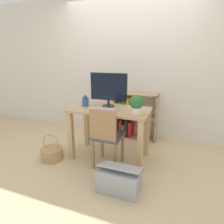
{
  "coord_description": "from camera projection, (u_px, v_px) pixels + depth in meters",
  "views": [
    {
      "loc": [
        0.95,
        -2.44,
        1.5
      ],
      "look_at": [
        0.0,
        0.1,
        0.7
      ],
      "focal_mm": 30.0,
      "sensor_mm": 36.0,
      "label": 1
    }
  ],
  "objects": [
    {
      "name": "desk",
      "position": [
        110.0,
        120.0,
        2.76
      ],
      "size": [
        1.15,
        0.61,
        0.78
      ],
      "color": "tan",
      "rests_on": "ground_plane"
    },
    {
      "name": "monitor",
      "position": [
        108.0,
        88.0,
        2.77
      ],
      "size": [
        0.57,
        0.18,
        0.5
      ],
      "color": "#232326",
      "rests_on": "desk"
    },
    {
      "name": "storage_box",
      "position": [
        119.0,
        179.0,
        2.18
      ],
      "size": [
        0.49,
        0.37,
        0.32
      ],
      "color": "#999EA3",
      "rests_on": "ground_plane"
    },
    {
      "name": "basket",
      "position": [
        52.0,
        153.0,
        2.85
      ],
      "size": [
        0.33,
        0.33,
        0.4
      ],
      "color": "tan",
      "rests_on": "ground_plane"
    },
    {
      "name": "potted_plant",
      "position": [
        137.0,
        104.0,
        2.39
      ],
      "size": [
        0.18,
        0.18,
        0.26
      ],
      "color": "silver",
      "rests_on": "desk"
    },
    {
      "name": "keyboard",
      "position": [
        102.0,
        109.0,
        2.68
      ],
      "size": [
        0.41,
        0.14,
        0.02
      ],
      "color": "#B2B2B7",
      "rests_on": "desk"
    },
    {
      "name": "bookshelf",
      "position": [
        129.0,
        117.0,
        3.57
      ],
      "size": [
        0.79,
        0.28,
        0.86
      ],
      "color": "tan",
      "rests_on": "ground_plane"
    },
    {
      "name": "wall_back",
      "position": [
        129.0,
        68.0,
        3.49
      ],
      "size": [
        8.0,
        0.05,
        2.6
      ],
      "color": "silver",
      "rests_on": "ground_plane"
    },
    {
      "name": "ground_plane",
      "position": [
        110.0,
        156.0,
        2.94
      ],
      "size": [
        10.0,
        10.0,
        0.0
      ],
      "primitive_type": "plane",
      "color": "#CCB284"
    },
    {
      "name": "vase",
      "position": [
        85.0,
        101.0,
        2.85
      ],
      "size": [
        0.1,
        0.1,
        0.17
      ],
      "color": "#33598C",
      "rests_on": "desk"
    },
    {
      "name": "chair",
      "position": [
        106.0,
        135.0,
        2.52
      ],
      "size": [
        0.4,
        0.4,
        0.88
      ],
      "rotation": [
        0.0,
        0.0,
        -0.06
      ],
      "color": "#4C4C51",
      "rests_on": "ground_plane"
    }
  ]
}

